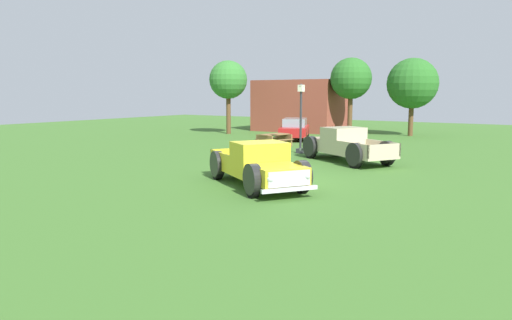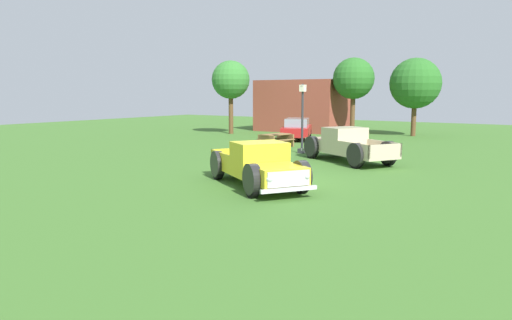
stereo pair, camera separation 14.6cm
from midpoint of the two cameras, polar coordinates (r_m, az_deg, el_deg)
name	(u,v)px [view 1 (the left image)]	position (r m, az deg, el deg)	size (l,w,h in m)	color
ground_plane	(279,182)	(16.89, 2.54, -2.75)	(80.00, 80.00, 0.00)	#3D6B28
pickup_truck_foreground	(260,166)	(15.86, 0.26, -0.74)	(5.21, 4.30, 1.55)	yellow
pickup_truck_behind_left	(342,145)	(22.59, 10.27, 1.83)	(5.44, 4.26, 1.60)	#C6B793
sedan_distant_a	(295,128)	(32.72, 4.61, 3.84)	(3.42, 4.76, 1.47)	#B21E1E
lamp_post_near	(301,117)	(25.13, 5.31, 5.25)	(0.36, 0.36, 3.71)	#2D2D33
picnic_table	(274,139)	(28.17, 2.07, 2.62)	(1.91, 2.13, 0.78)	olive
trash_can	(346,142)	(26.76, 10.74, 2.16)	(0.59, 0.59, 0.95)	#4C4C51
oak_tree_east	(351,79)	(37.13, 11.37, 9.65)	(3.16, 3.16, 5.91)	brown
oak_tree_west	(412,84)	(37.32, 18.40, 8.82)	(3.77, 3.77, 5.82)	brown
oak_tree_center	(228,80)	(37.50, -3.52, 9.67)	(3.00, 3.00, 5.77)	brown
brick_pavilion	(301,106)	(40.54, 5.36, 6.59)	(7.14, 4.88, 4.30)	brown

